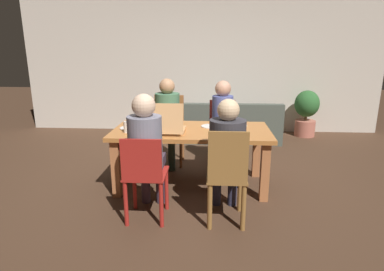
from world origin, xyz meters
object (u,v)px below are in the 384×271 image
plate_2 (130,128)px  plate_3 (210,126)px  chair_0 (145,175)px  chair_3 (222,131)px  drinking_glass_0 (126,127)px  couch (228,125)px  potted_plant (306,111)px  person_2 (227,149)px  chair_1 (169,125)px  pizza_box_0 (170,128)px  drinking_glass_1 (229,125)px  person_3 (222,116)px  plate_0 (237,125)px  person_1 (167,115)px  dining_table (191,138)px  chair_2 (227,177)px  person_0 (146,146)px  plate_1 (236,135)px

plate_2 → plate_3: (0.98, 0.15, 0.00)m
chair_0 → chair_3: (0.79, 1.79, -0.00)m
chair_3 → drinking_glass_0: (-1.14, -1.10, 0.31)m
couch → potted_plant: (1.52, 0.38, 0.22)m
person_2 → chair_1: bearing=115.7°
pizza_box_0 → couch: size_ratio=0.23×
drinking_glass_1 → couch: bearing=87.2°
pizza_box_0 → person_3: bearing=54.6°
plate_2 → drinking_glass_0: (0.00, -0.20, 0.06)m
chair_0 → plate_3: (0.63, 1.04, 0.25)m
chair_0 → plate_0: size_ratio=3.48×
chair_1 → plate_3: chair_1 is taller
person_1 → plate_0: person_1 is taller
dining_table → person_1: person_1 is taller
chair_2 → plate_0: bearing=81.6°
person_3 → drinking_glass_1: size_ratio=11.73×
potted_plant → couch: bearing=-165.9°
potted_plant → person_3: bearing=-133.5°
potted_plant → person_0: bearing=-126.9°
plate_3 → couch: bearing=80.7°
couch → potted_plant: bearing=14.1°
plate_2 → drinking_glass_1: (1.20, 0.03, 0.05)m
person_2 → plate_0: bearing=80.4°
person_0 → pizza_box_0: person_0 is taller
plate_3 → dining_table: bearing=-148.4°
plate_0 → couch: 2.00m
drinking_glass_1 → potted_plant: size_ratio=0.12×
pizza_box_0 → couch: bearing=70.8°
dining_table → drinking_glass_0: size_ratio=13.94×
chair_0 → couch: 3.20m
plate_1 → couch: plate_1 is taller
chair_3 → couch: chair_3 is taller
drinking_glass_0 → couch: (1.30, 2.35, -0.52)m
drinking_glass_1 → couch: (0.10, 2.12, -0.51)m
plate_3 → plate_2: bearing=-171.5°
person_3 → plate_1: (0.12, -1.04, 0.01)m
dining_table → couch: (0.55, 2.14, -0.35)m
chair_2 → plate_1: chair_2 is taller
person_3 → drinking_glass_1: person_3 is taller
chair_3 → plate_3: bearing=-102.5°
person_2 → plate_2: size_ratio=4.80×
person_2 → couch: (0.16, 2.91, -0.45)m
person_3 → potted_plant: size_ratio=1.39×
person_2 → chair_0: bearing=-170.2°
chair_3 → plate_3: (-0.17, -0.75, 0.25)m
chair_2 → plate_1: bearing=78.7°
plate_1 → chair_0: bearing=-146.2°
dining_table → plate_1: 0.60m
chair_1 → plate_1: bearing=-51.9°
person_0 → plate_0: (0.96, 0.96, -0.01)m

